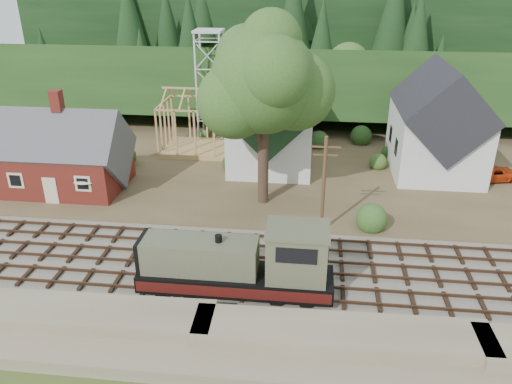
# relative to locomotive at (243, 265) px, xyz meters

# --- Properties ---
(ground) EXTENTS (140.00, 140.00, 0.00)m
(ground) POSITION_rel_locomotive_xyz_m (-2.06, 3.00, -2.12)
(ground) COLOR #384C1E
(ground) RESTS_ON ground
(embankment) EXTENTS (64.00, 5.00, 1.60)m
(embankment) POSITION_rel_locomotive_xyz_m (-2.06, -5.50, -2.12)
(embankment) COLOR #7F7259
(embankment) RESTS_ON ground
(railroad_bed) EXTENTS (64.00, 11.00, 0.16)m
(railroad_bed) POSITION_rel_locomotive_xyz_m (-2.06, 3.00, -2.04)
(railroad_bed) COLOR #726B5B
(railroad_bed) RESTS_ON ground
(village_flat) EXTENTS (64.00, 26.00, 0.30)m
(village_flat) POSITION_rel_locomotive_xyz_m (-2.06, 21.00, -1.97)
(village_flat) COLOR brown
(village_flat) RESTS_ON ground
(hillside) EXTENTS (70.00, 28.96, 12.74)m
(hillside) POSITION_rel_locomotive_xyz_m (-2.06, 45.00, -2.12)
(hillside) COLOR #1E3F19
(hillside) RESTS_ON ground
(ridge) EXTENTS (80.00, 20.00, 12.00)m
(ridge) POSITION_rel_locomotive_xyz_m (-2.06, 61.00, -2.12)
(ridge) COLOR black
(ridge) RESTS_ON ground
(depot) EXTENTS (10.80, 7.41, 9.00)m
(depot) POSITION_rel_locomotive_xyz_m (-18.06, 14.00, 1.09)
(depot) COLOR maroon
(depot) RESTS_ON village_flat
(church) EXTENTS (8.40, 15.17, 13.00)m
(church) POSITION_rel_locomotive_xyz_m (-0.06, 22.68, 3.06)
(church) COLOR silver
(church) RESTS_ON village_flat
(farmhouse) EXTENTS (8.40, 10.80, 10.60)m
(farmhouse) POSITION_rel_locomotive_xyz_m (15.94, 22.00, 2.74)
(farmhouse) COLOR silver
(farmhouse) RESTS_ON village_flat
(timber_frame) EXTENTS (8.20, 6.20, 6.99)m
(timber_frame) POSITION_rel_locomotive_xyz_m (-8.06, 25.00, 1.14)
(timber_frame) COLOR tan
(timber_frame) RESTS_ON village_flat
(lattice_tower) EXTENTS (3.20, 3.20, 12.12)m
(lattice_tower) POSITION_rel_locomotive_xyz_m (-8.06, 31.00, 7.91)
(lattice_tower) COLOR silver
(lattice_tower) RESTS_ON village_flat
(big_tree) EXTENTS (10.90, 8.40, 14.70)m
(big_tree) POSITION_rel_locomotive_xyz_m (0.11, 13.08, 8.09)
(big_tree) COLOR #38281E
(big_tree) RESTS_ON village_flat
(telegraph_pole_near) EXTENTS (2.20, 0.28, 8.00)m
(telegraph_pole_near) POSITION_rel_locomotive_xyz_m (4.94, 8.20, 2.12)
(telegraph_pole_near) COLOR #4C331E
(telegraph_pole_near) RESTS_ON ground
(locomotive) EXTENTS (12.00, 3.00, 4.80)m
(locomotive) POSITION_rel_locomotive_xyz_m (0.00, 0.00, 0.00)
(locomotive) COLOR black
(locomotive) RESTS_ON railroad_bed
(car_blue) EXTENTS (2.14, 3.98, 1.29)m
(car_blue) POSITION_rel_locomotive_xyz_m (-14.57, 12.49, -1.18)
(car_blue) COLOR #5CA5C5
(car_blue) RESTS_ON village_flat
(car_red) EXTENTS (5.17, 3.27, 1.33)m
(car_red) POSITION_rel_locomotive_xyz_m (21.55, 20.18, -1.16)
(car_red) COLOR red
(car_red) RESTS_ON village_flat
(patio_set) EXTENTS (2.33, 2.33, 2.59)m
(patio_set) POSITION_rel_locomotive_xyz_m (-15.05, 11.28, 0.38)
(patio_set) COLOR silver
(patio_set) RESTS_ON village_flat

